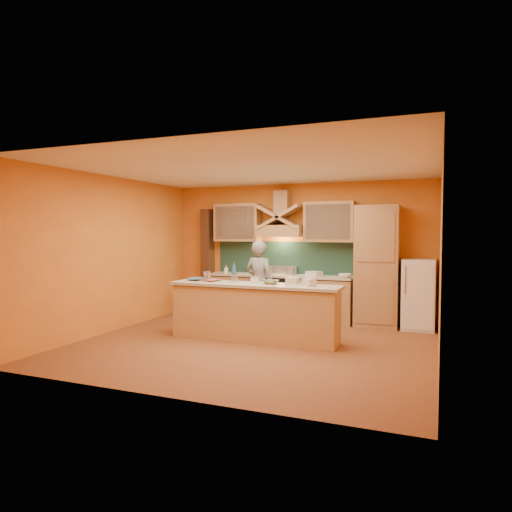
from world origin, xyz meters
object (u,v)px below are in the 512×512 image
at_px(person, 259,283).
at_px(mixing_bowl, 271,282).
at_px(kitchen_scale, 255,280).
at_px(stove, 280,297).
at_px(fridge, 419,294).

xyz_separation_m(person, mixing_bowl, (0.66, -1.16, 0.16)).
relative_size(person, kitchen_scale, 13.21).
distance_m(stove, kitchen_scale, 1.89).
relative_size(stove, person, 0.55).
height_order(person, mixing_bowl, person).
bearing_deg(person, mixing_bowl, 128.70).
xyz_separation_m(stove, mixing_bowl, (0.47, -1.85, 0.53)).
distance_m(person, kitchen_scale, 1.18).
bearing_deg(stove, mixing_bowl, -75.65).
xyz_separation_m(fridge, mixing_bowl, (-2.23, -1.85, 0.33)).
xyz_separation_m(stove, kitchen_scale, (0.18, -1.80, 0.55)).
relative_size(fridge, kitchen_scale, 10.51).
xyz_separation_m(fridge, kitchen_scale, (-2.52, -1.80, 0.35)).
bearing_deg(person, stove, -95.73).
distance_m(fridge, kitchen_scale, 3.12).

